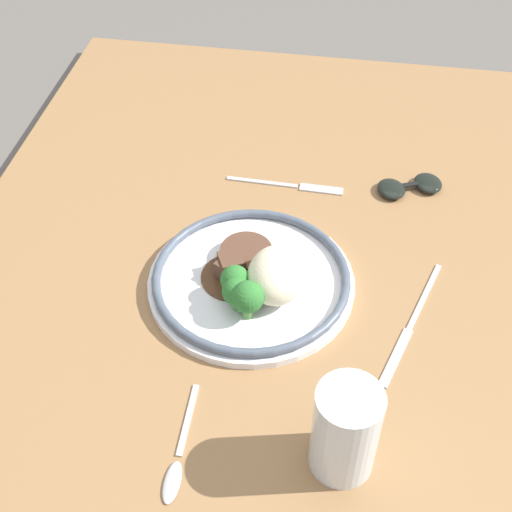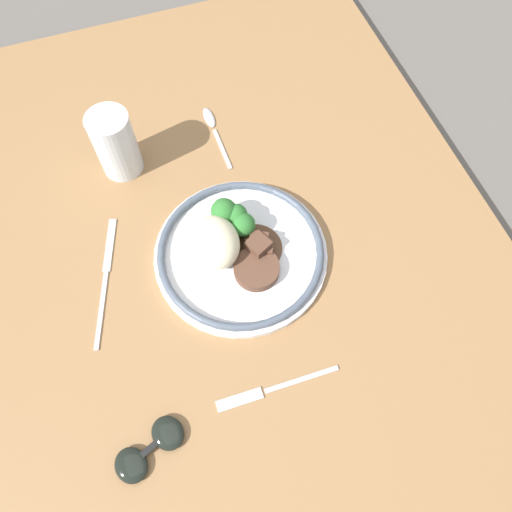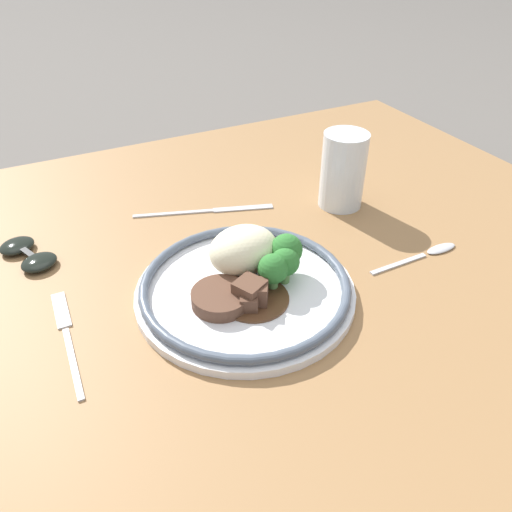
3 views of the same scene
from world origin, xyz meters
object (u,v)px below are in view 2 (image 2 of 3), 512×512
object	(u,v)px
plate	(238,250)
spoon	(212,125)
knife	(106,275)
juice_glass	(117,147)
fork	(266,391)
sunglasses	(150,449)

from	to	relation	value
plate	spoon	xyz separation A→B (m)	(0.27, -0.04, -0.02)
plate	knife	world-z (taller)	plate
juice_glass	knife	bearing A→B (deg)	159.95
plate	fork	size ratio (longest dim) A/B	1.52
fork	sunglasses	distance (m)	0.17
sunglasses	spoon	bearing A→B (deg)	-48.07
sunglasses	fork	bearing A→B (deg)	-105.56
knife	spoon	bearing A→B (deg)	-28.12
juice_glass	fork	distance (m)	0.46
fork	spoon	distance (m)	0.49
juice_glass	fork	size ratio (longest dim) A/B	0.67
knife	fork	bearing A→B (deg)	-126.70
spoon	sunglasses	world-z (taller)	sunglasses
plate	spoon	bearing A→B (deg)	-8.33
plate	sunglasses	size ratio (longest dim) A/B	2.45
juice_glass	fork	xyz separation A→B (m)	(-0.45, -0.10, -0.05)
juice_glass	spoon	bearing A→B (deg)	-78.18
plate	knife	distance (m)	0.21
fork	knife	world-z (taller)	same
juice_glass	knife	size ratio (longest dim) A/B	0.56
juice_glass	sunglasses	bearing A→B (deg)	171.84
fork	spoon	bearing A→B (deg)	-96.68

